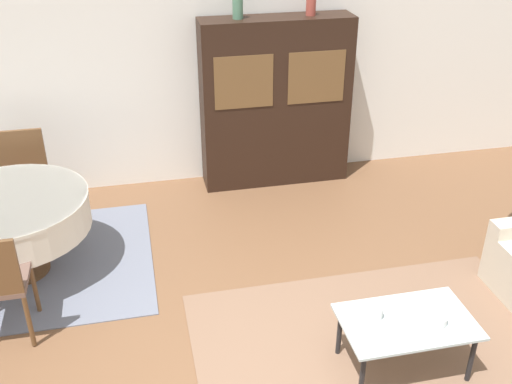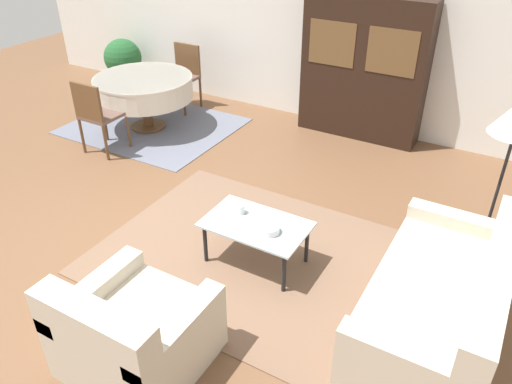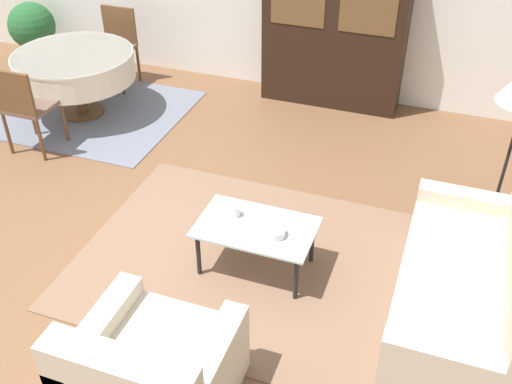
{
  "view_description": "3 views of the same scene",
  "coord_description": "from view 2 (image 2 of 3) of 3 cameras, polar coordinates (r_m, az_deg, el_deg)",
  "views": [
    {
      "loc": [
        -0.67,
        -2.55,
        3.15
      ],
      "look_at": [
        0.2,
        1.4,
        0.95
      ],
      "focal_mm": 42.0,
      "sensor_mm": 36.0,
      "label": 1
    },
    {
      "loc": [
        2.79,
        -2.74,
        2.95
      ],
      "look_at": [
        1.02,
        0.32,
        0.75
      ],
      "focal_mm": 35.0,
      "sensor_mm": 36.0,
      "label": 2
    },
    {
      "loc": [
        2.24,
        -3.04,
        3.3
      ],
      "look_at": [
        1.02,
        0.32,
        0.75
      ],
      "focal_mm": 42.0,
      "sensor_mm": 36.0,
      "label": 3
    }
  ],
  "objects": [
    {
      "name": "ground_plane",
      "position": [
        4.9,
        -12.42,
        -6.03
      ],
      "size": [
        14.0,
        14.0,
        0.0
      ],
      "primitive_type": "plane",
      "color": "brown"
    },
    {
      "name": "wall_back",
      "position": [
        7.14,
        6.52,
        18.73
      ],
      "size": [
        10.0,
        0.06,
        2.7
      ],
      "color": "white",
      "rests_on": "ground_plane"
    },
    {
      "name": "area_rug",
      "position": [
        4.67,
        -0.64,
        -7.21
      ],
      "size": [
        2.7,
        2.15,
        0.01
      ],
      "color": "brown",
      "rests_on": "ground_plane"
    },
    {
      "name": "dining_rug",
      "position": [
        7.3,
        -11.65,
        7.4
      ],
      "size": [
        2.21,
        1.82,
        0.01
      ],
      "color": "slate",
      "rests_on": "ground_plane"
    },
    {
      "name": "couch",
      "position": [
        4.03,
        20.37,
        -11.78
      ],
      "size": [
        0.89,
        1.79,
        0.82
      ],
      "rotation": [
        0.0,
        0.0,
        1.57
      ],
      "color": "beige",
      "rests_on": "ground_plane"
    },
    {
      "name": "armchair",
      "position": [
        3.67,
        -13.85,
        -15.49
      ],
      "size": [
        0.91,
        0.88,
        0.79
      ],
      "color": "beige",
      "rests_on": "ground_plane"
    },
    {
      "name": "coffee_table",
      "position": [
        4.37,
        0.0,
        -4.09
      ],
      "size": [
        0.91,
        0.56,
        0.42
      ],
      "color": "black",
      "rests_on": "area_rug"
    },
    {
      "name": "display_cabinet",
      "position": [
        6.74,
        12.19,
        13.6
      ],
      "size": [
        1.6,
        0.39,
        1.82
      ],
      "color": "black",
      "rests_on": "ground_plane"
    },
    {
      "name": "dining_table",
      "position": [
        7.06,
        -12.7,
        11.56
      ],
      "size": [
        1.33,
        1.33,
        0.73
      ],
      "color": "brown",
      "rests_on": "dining_rug"
    },
    {
      "name": "dining_chair_near",
      "position": [
        6.5,
        -17.75,
        8.64
      ],
      "size": [
        0.44,
        0.44,
        0.93
      ],
      "color": "brown",
      "rests_on": "dining_rug"
    },
    {
      "name": "dining_chair_far",
      "position": [
        7.7,
        -8.29,
        13.37
      ],
      "size": [
        0.44,
        0.44,
        0.93
      ],
      "rotation": [
        0.0,
        0.0,
        3.14
      ],
      "color": "brown",
      "rests_on": "dining_rug"
    },
    {
      "name": "cup",
      "position": [
        4.45,
        -1.8,
        -1.95
      ],
      "size": [
        0.08,
        0.08,
        0.09
      ],
      "color": "white",
      "rests_on": "coffee_table"
    },
    {
      "name": "bowl",
      "position": [
        4.22,
        1.55,
        -4.29
      ],
      "size": [
        0.17,
        0.17,
        0.06
      ],
      "color": "white",
      "rests_on": "coffee_table"
    },
    {
      "name": "potted_plant",
      "position": [
        8.77,
        -14.96,
        14.46
      ],
      "size": [
        0.61,
        0.61,
        0.81
      ],
      "color": "#4C4C51",
      "rests_on": "ground_plane"
    }
  ]
}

